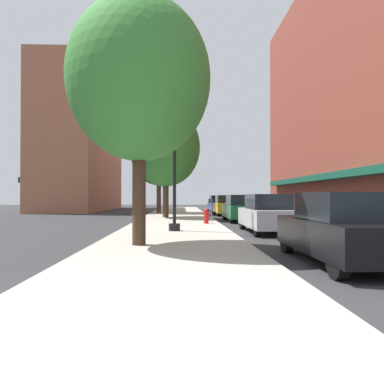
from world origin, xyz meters
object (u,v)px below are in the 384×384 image
object	(u,v)px
parking_meter_far	(210,206)
tree_far	(159,154)
parking_meter_near	(211,207)
car_black	(341,229)
tree_mid	(139,80)
car_green	(240,209)
car_yellow	(226,206)
lamppost	(174,158)
car_blue	(218,204)
car_silver	(267,214)
fire_hydrant	(206,216)
tree_near	(166,147)

from	to	relation	value
parking_meter_far	tree_far	xyz separation A→B (m)	(-3.71, 9.84, 4.42)
parking_meter_near	car_black	bearing A→B (deg)	-81.02
tree_mid	car_black	size ratio (longest dim) A/B	1.73
car_green	parking_meter_far	bearing A→B (deg)	-173.12
car_yellow	parking_meter_near	bearing A→B (deg)	-100.70
lamppost	car_green	size ratio (longest dim) A/B	1.37
tree_mid	tree_far	bearing A→B (deg)	91.86
car_blue	car_silver	bearing A→B (deg)	-89.99
fire_hydrant	car_blue	xyz separation A→B (m)	(2.36, 16.24, 0.29)
parking_meter_far	car_blue	world-z (taller)	car_blue
fire_hydrant	parking_meter_near	bearing A→B (deg)	74.73
parking_meter_far	car_blue	bearing A→B (deg)	81.72
fire_hydrant	tree_far	world-z (taller)	tree_far
fire_hydrant	parking_meter_far	distance (m)	2.89
car_silver	car_yellow	distance (m)	13.99
tree_near	car_silver	distance (m)	11.32
tree_near	car_green	bearing A→B (deg)	-27.97
car_yellow	fire_hydrant	bearing A→B (deg)	-101.10
tree_near	car_silver	xyz separation A→B (m)	(4.75, -9.40, -4.15)
car_black	car_blue	world-z (taller)	same
car_black	tree_far	bearing A→B (deg)	104.78
tree_near	tree_far	world-z (taller)	tree_far
parking_meter_far	tree_far	size ratio (longest dim) A/B	0.16
lamppost	parking_meter_near	bearing A→B (deg)	69.55
lamppost	car_green	world-z (taller)	lamppost
fire_hydrant	car_silver	bearing A→B (deg)	-57.74
fire_hydrant	car_green	xyz separation A→B (m)	(2.36, 3.14, 0.29)
tree_far	parking_meter_near	bearing A→B (deg)	-71.64
parking_meter_near	car_black	xyz separation A→B (m)	(1.95, -12.33, -0.14)
parking_meter_far	car_yellow	world-z (taller)	car_yellow
parking_meter_far	tree_near	size ratio (longest dim) A/B	0.17
parking_meter_near	car_silver	size ratio (longest dim) A/B	0.30
tree_near	tree_far	xyz separation A→B (m)	(-0.90, 7.00, 0.41)
tree_mid	car_yellow	bearing A→B (deg)	74.99
tree_far	car_black	world-z (taller)	tree_far
fire_hydrant	tree_near	distance (m)	7.58
parking_meter_far	car_black	xyz separation A→B (m)	(1.95, -13.66, -0.14)
car_green	car_yellow	distance (m)	7.11
parking_meter_far	tree_mid	distance (m)	12.24
fire_hydrant	tree_mid	world-z (taller)	tree_mid
car_green	parking_meter_near	bearing A→B (deg)	-142.21
car_silver	car_blue	world-z (taller)	same
parking_meter_far	lamppost	bearing A→B (deg)	-106.71
car_silver	lamppost	bearing A→B (deg)	-177.49
car_black	parking_meter_far	bearing A→B (deg)	99.37
car_black	car_yellow	bearing A→B (deg)	91.25
car_black	car_yellow	distance (m)	21.08
car_green	fire_hydrant	bearing A→B (deg)	-129.14
car_green	lamppost	bearing A→B (deg)	-121.52
tree_near	car_black	distance (m)	17.66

